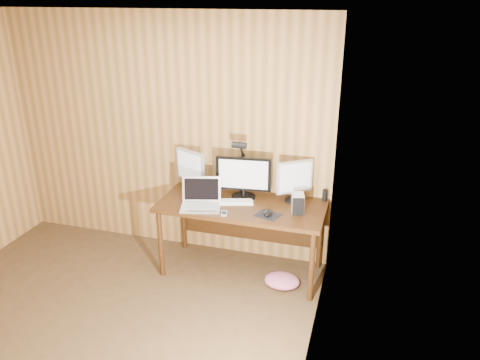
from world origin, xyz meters
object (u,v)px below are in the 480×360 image
at_px(mouse, 268,213).
at_px(monitor_left, 191,169).
at_px(monitor_right, 295,180).
at_px(laptop, 201,199).
at_px(phone, 224,213).
at_px(speaker, 325,195).
at_px(hard_drive, 298,203).
at_px(keyboard, 231,202).
at_px(desk, 243,212).
at_px(desk_lamp, 241,159).
at_px(monitor_center, 244,177).

bearing_deg(mouse, monitor_left, 170.12).
xyz_separation_m(monitor_right, laptop, (-0.83, -0.35, -0.16)).
relative_size(laptop, phone, 3.84).
bearing_deg(phone, speaker, 19.33).
distance_m(mouse, hard_drive, 0.29).
height_order(monitor_right, keyboard, monitor_right).
bearing_deg(mouse, phone, -155.57).
relative_size(desk, hard_drive, 8.72).
height_order(desk, keyboard, keyboard).
relative_size(hard_drive, desk_lamp, 0.30).
height_order(monitor_left, phone, monitor_left).
bearing_deg(laptop, keyboard, 14.33).
height_order(keyboard, desk_lamp, desk_lamp).
bearing_deg(monitor_left, keyboard, 3.64).
relative_size(phone, desk_lamp, 0.18).
bearing_deg(speaker, mouse, -134.01).
xyz_separation_m(monitor_left, hard_drive, (1.14, -0.22, -0.14)).
bearing_deg(laptop, desk, 15.63).
xyz_separation_m(monitor_right, desk_lamp, (-0.54, 0.03, 0.15)).
xyz_separation_m(monitor_right, mouse, (-0.17, -0.37, -0.20)).
bearing_deg(speaker, keyboard, -160.60).
bearing_deg(laptop, desk_lamp, 37.35).
height_order(monitor_center, phone, monitor_center).
height_order(monitor_center, speaker, monitor_center).
relative_size(monitor_right, laptop, 0.97).
bearing_deg(laptop, monitor_left, 109.76).
relative_size(monitor_right, keyboard, 0.94).
bearing_deg(hard_drive, keyboard, 163.43).
bearing_deg(desk, phone, -106.13).
xyz_separation_m(desk, monitor_left, (-0.59, 0.13, 0.35)).
distance_m(desk, desk_lamp, 0.53).
height_order(desk, desk_lamp, desk_lamp).
xyz_separation_m(monitor_center, monitor_right, (0.49, 0.06, 0.00)).
bearing_deg(monitor_right, mouse, -150.63).
height_order(desk, speaker, speaker).
height_order(speaker, desk_lamp, desk_lamp).
bearing_deg(monitor_left, desk_lamp, 29.13).
relative_size(monitor_right, speaker, 3.66).
relative_size(monitor_center, hard_drive, 2.96).
bearing_deg(mouse, monitor_center, 148.00).
xyz_separation_m(monitor_left, monitor_right, (1.07, 0.01, -0.00)).
xyz_separation_m(mouse, desk_lamp, (-0.37, 0.40, 0.35)).
distance_m(hard_drive, speaker, 0.39).
relative_size(desk, monitor_right, 3.85).
distance_m(monitor_center, phone, 0.46).
height_order(keyboard, phone, keyboard).
bearing_deg(mouse, speaker, 58.47).
height_order(monitor_left, monitor_right, monitor_left).
bearing_deg(monitor_left, monitor_center, 20.06).
bearing_deg(hard_drive, monitor_right, 93.58).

